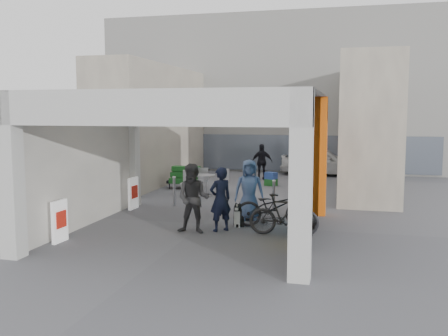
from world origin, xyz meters
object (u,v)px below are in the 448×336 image
(produce_stand, at_px, (185,180))
(bicycle_rear, at_px, (284,215))
(border_collie, at_px, (238,217))
(man_elderly, at_px, (249,190))
(man_with_dog, at_px, (220,199))
(man_back_turned, at_px, (193,199))
(white_van, at_px, (322,162))
(bicycle_front, at_px, (273,207))
(cafe_set, at_px, (204,186))
(man_crates, at_px, (262,162))

(produce_stand, height_order, bicycle_rear, bicycle_rear)
(border_collie, xyz_separation_m, man_elderly, (0.11, 0.92, 0.60))
(border_collie, distance_m, man_with_dog, 0.89)
(man_elderly, bearing_deg, border_collie, -112.83)
(border_collie, relative_size, man_elderly, 0.39)
(man_back_turned, bearing_deg, produce_stand, 107.00)
(border_collie, relative_size, white_van, 0.17)
(man_back_turned, distance_m, bicycle_rear, 2.31)
(man_back_turned, bearing_deg, bicycle_front, 29.36)
(border_collie, bearing_deg, cafe_set, 96.08)
(man_back_turned, relative_size, man_crates, 1.09)
(man_back_turned, xyz_separation_m, bicycle_rear, (2.26, 0.30, -0.36))
(cafe_set, relative_size, man_elderly, 0.90)
(produce_stand, distance_m, man_with_dog, 7.31)
(cafe_set, distance_m, bicycle_rear, 6.48)
(man_back_turned, distance_m, man_elderly, 2.15)
(man_back_turned, bearing_deg, man_crates, 86.73)
(man_with_dog, relative_size, man_crates, 1.03)
(man_back_turned, height_order, bicycle_front, man_back_turned)
(produce_stand, xyz_separation_m, man_with_dog, (3.16, -6.57, 0.48))
(produce_stand, xyz_separation_m, bicycle_rear, (4.80, -6.61, 0.17))
(border_collie, bearing_deg, man_with_dog, -139.27)
(man_elderly, relative_size, man_crates, 1.07)
(man_elderly, relative_size, white_van, 0.44)
(border_collie, bearing_deg, white_van, 62.03)
(cafe_set, bearing_deg, bicycle_front, -54.10)
(bicycle_rear, bearing_deg, produce_stand, 31.65)
(white_van, bearing_deg, man_with_dog, 172.95)
(bicycle_rear, xyz_separation_m, white_van, (0.29, 12.21, 0.14))
(man_crates, xyz_separation_m, bicycle_front, (1.85, -9.03, -0.28))
(cafe_set, xyz_separation_m, produce_stand, (-1.17, 1.24, 0.01))
(white_van, bearing_deg, cafe_set, 152.15)
(produce_stand, height_order, man_with_dog, man_with_dog)
(cafe_set, bearing_deg, produce_stand, 133.27)
(bicycle_front, bearing_deg, man_with_dog, 111.57)
(man_crates, bearing_deg, bicycle_front, 85.16)
(man_with_dog, bearing_deg, border_collie, -161.70)
(border_collie, height_order, man_with_dog, man_with_dog)
(produce_stand, xyz_separation_m, bicycle_front, (4.41, -5.72, 0.18))
(man_crates, bearing_deg, man_back_turned, 73.48)
(man_with_dog, bearing_deg, white_van, -141.56)
(cafe_set, relative_size, produce_stand, 1.17)
(cafe_set, distance_m, bicycle_front, 5.53)
(produce_stand, height_order, white_van, white_van)
(man_back_turned, relative_size, white_van, 0.45)
(bicycle_front, distance_m, bicycle_rear, 0.97)
(man_with_dog, height_order, white_van, man_with_dog)
(cafe_set, distance_m, white_van, 7.89)
(bicycle_rear, bearing_deg, cafe_set, 29.74)
(man_crates, bearing_deg, produce_stand, 35.95)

